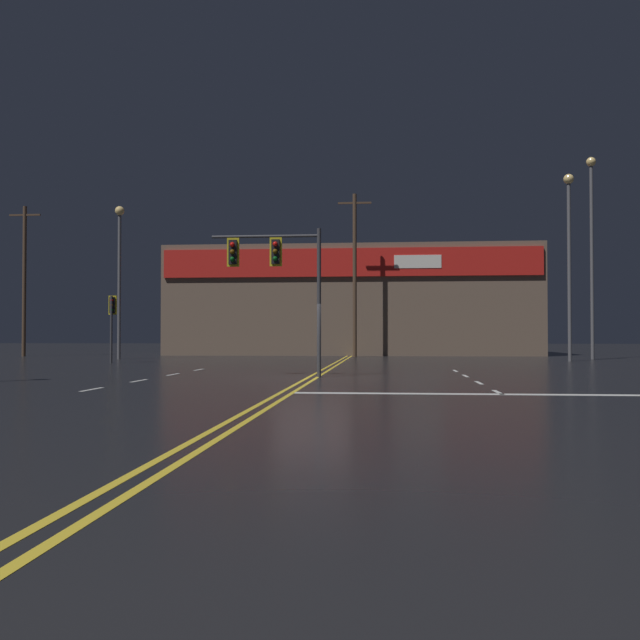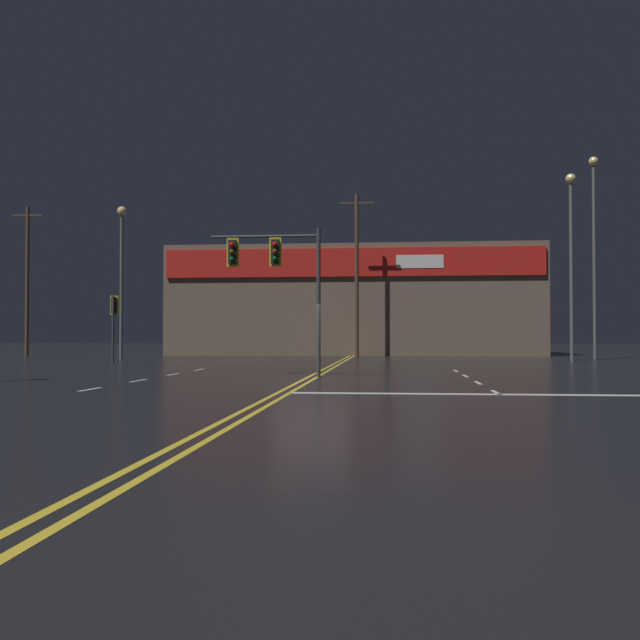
{
  "view_description": "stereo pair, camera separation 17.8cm",
  "coord_description": "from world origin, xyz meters",
  "px_view_note": "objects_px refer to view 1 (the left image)",
  "views": [
    {
      "loc": [
        2.43,
        -23.5,
        1.42
      ],
      "look_at": [
        0.0,
        3.14,
        2.0
      ],
      "focal_mm": 40.0,
      "sensor_mm": 36.0,
      "label": 1
    },
    {
      "loc": [
        2.6,
        -23.49,
        1.42
      ],
      "look_at": [
        0.0,
        3.14,
        2.0
      ],
      "focal_mm": 40.0,
      "sensor_mm": 36.0,
      "label": 2
    }
  ],
  "objects_px": {
    "traffic_signal_median": "(274,265)",
    "traffic_signal_corner_northwest": "(112,313)",
    "streetlight_near_left": "(569,243)",
    "streetlight_far_right": "(119,261)",
    "streetlight_far_median": "(592,234)"
  },
  "relations": [
    {
      "from": "streetlight_far_right",
      "to": "streetlight_far_median",
      "type": "bearing_deg",
      "value": 4.54
    },
    {
      "from": "streetlight_near_left",
      "to": "streetlight_far_median",
      "type": "bearing_deg",
      "value": 56.93
    },
    {
      "from": "traffic_signal_median",
      "to": "traffic_signal_corner_northwest",
      "type": "distance_m",
      "value": 15.47
    },
    {
      "from": "streetlight_far_right",
      "to": "streetlight_near_left",
      "type": "bearing_deg",
      "value": -2.32
    },
    {
      "from": "traffic_signal_median",
      "to": "streetlight_near_left",
      "type": "height_order",
      "value": "streetlight_near_left"
    },
    {
      "from": "traffic_signal_median",
      "to": "traffic_signal_corner_northwest",
      "type": "xyz_separation_m",
      "value": [
        -10.26,
        11.51,
        -1.29
      ]
    },
    {
      "from": "traffic_signal_median",
      "to": "traffic_signal_corner_northwest",
      "type": "relative_size",
      "value": 1.46
    },
    {
      "from": "traffic_signal_median",
      "to": "streetlight_near_left",
      "type": "relative_size",
      "value": 0.49
    },
    {
      "from": "traffic_signal_corner_northwest",
      "to": "streetlight_near_left",
      "type": "distance_m",
      "value": 24.97
    },
    {
      "from": "streetlight_near_left",
      "to": "traffic_signal_corner_northwest",
      "type": "bearing_deg",
      "value": -169.07
    },
    {
      "from": "streetlight_near_left",
      "to": "streetlight_far_median",
      "type": "relative_size",
      "value": 0.86
    },
    {
      "from": "traffic_signal_corner_northwest",
      "to": "streetlight_near_left",
      "type": "bearing_deg",
      "value": 10.93
    },
    {
      "from": "traffic_signal_corner_northwest",
      "to": "traffic_signal_median",
      "type": "bearing_deg",
      "value": -48.3
    },
    {
      "from": "streetlight_near_left",
      "to": "streetlight_far_median",
      "type": "height_order",
      "value": "streetlight_far_median"
    },
    {
      "from": "traffic_signal_median",
      "to": "streetlight_near_left",
      "type": "bearing_deg",
      "value": 49.24
    }
  ]
}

